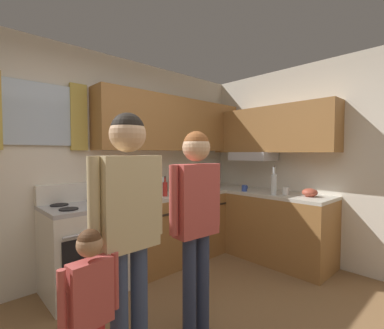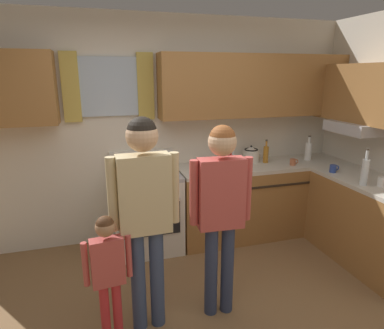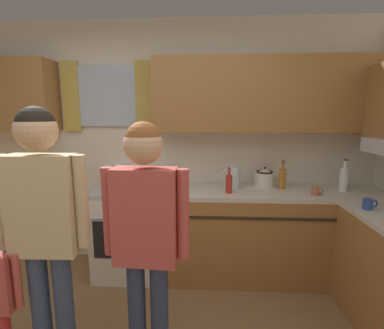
% 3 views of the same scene
% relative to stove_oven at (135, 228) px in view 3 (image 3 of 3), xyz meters
% --- Properties ---
extents(back_wall_unit, '(4.60, 0.42, 2.60)m').
position_rel_stove_oven_xyz_m(back_wall_unit, '(0.26, 0.27, 1.05)').
color(back_wall_unit, silver).
rests_on(back_wall_unit, ground).
extents(kitchen_counter_run, '(2.12, 1.93, 0.90)m').
position_rel_stove_oven_xyz_m(kitchen_counter_run, '(1.73, -0.37, -0.02)').
color(kitchen_counter_run, '#9E6B38').
rests_on(kitchen_counter_run, ground).
extents(stove_oven, '(0.73, 0.67, 1.10)m').
position_rel_stove_oven_xyz_m(stove_oven, '(0.00, 0.00, 0.00)').
color(stove_oven, silver).
rests_on(stove_oven, ground).
extents(bottle_sauce_red, '(0.06, 0.06, 0.25)m').
position_rel_stove_oven_xyz_m(bottle_sauce_red, '(0.95, -0.13, 0.53)').
color(bottle_sauce_red, red).
rests_on(bottle_sauce_red, kitchen_counter_run).
extents(bottle_oil_amber, '(0.06, 0.06, 0.29)m').
position_rel_stove_oven_xyz_m(bottle_oil_amber, '(1.49, 0.05, 0.54)').
color(bottle_oil_amber, '#B27223').
rests_on(bottle_oil_amber, kitchen_counter_run).
extents(bottle_milk_white, '(0.08, 0.08, 0.31)m').
position_rel_stove_oven_xyz_m(bottle_milk_white, '(2.07, 0.01, 0.55)').
color(bottle_milk_white, white).
rests_on(bottle_milk_white, kitchen_counter_run).
extents(mug_cobalt_blue, '(0.11, 0.07, 0.08)m').
position_rel_stove_oven_xyz_m(mug_cobalt_blue, '(2.01, -0.55, 0.48)').
color(mug_cobalt_blue, '#2D479E').
rests_on(mug_cobalt_blue, kitchen_counter_run).
extents(cup_terracotta, '(0.11, 0.07, 0.08)m').
position_rel_stove_oven_xyz_m(cup_terracotta, '(1.75, -0.16, 0.47)').
color(cup_terracotta, '#B76642').
rests_on(cup_terracotta, kitchen_counter_run).
extents(stovetop_kettle, '(0.27, 0.20, 0.21)m').
position_rel_stove_oven_xyz_m(stovetop_kettle, '(1.34, 0.13, 0.53)').
color(stovetop_kettle, silver).
rests_on(stovetop_kettle, kitchen_counter_run).
extents(water_pitcher, '(0.19, 0.11, 0.22)m').
position_rel_stove_oven_xyz_m(water_pitcher, '(1.01, 0.06, 0.54)').
color(water_pitcher, silver).
rests_on(water_pitcher, kitchen_counter_run).
extents(adult_holding_child, '(0.52, 0.23, 1.68)m').
position_rel_stove_oven_xyz_m(adult_holding_child, '(-0.19, -1.25, 0.59)').
color(adult_holding_child, '#38476B').
rests_on(adult_holding_child, ground).
extents(adult_in_plaid, '(0.50, 0.22, 1.60)m').
position_rel_stove_oven_xyz_m(adult_in_plaid, '(0.40, -1.25, 0.54)').
color(adult_in_plaid, '#2D3856').
rests_on(adult_in_plaid, ground).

